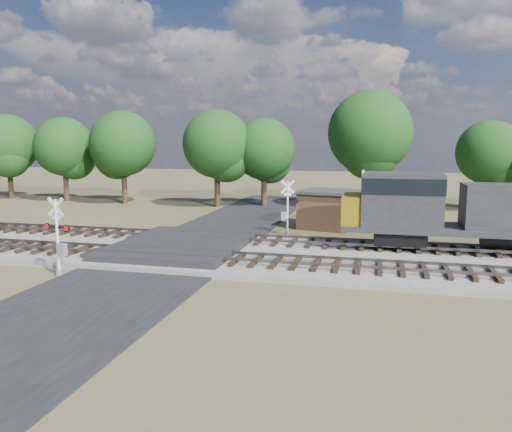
# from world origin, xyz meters

# --- Properties ---
(ground) EXTENTS (160.00, 160.00, 0.00)m
(ground) POSITION_xyz_m (0.00, 0.00, 0.00)
(ground) COLOR #4D512B
(ground) RESTS_ON ground
(ballast_bed) EXTENTS (140.00, 10.00, 0.30)m
(ballast_bed) POSITION_xyz_m (10.00, 0.50, 0.15)
(ballast_bed) COLOR gray
(ballast_bed) RESTS_ON ground
(road) EXTENTS (7.00, 60.00, 0.08)m
(road) POSITION_xyz_m (0.00, 0.00, 0.04)
(road) COLOR black
(road) RESTS_ON ground
(crossing_panel) EXTENTS (7.00, 9.00, 0.62)m
(crossing_panel) POSITION_xyz_m (0.00, 0.50, 0.32)
(crossing_panel) COLOR #262628
(crossing_panel) RESTS_ON ground
(track_near) EXTENTS (140.00, 2.60, 0.33)m
(track_near) POSITION_xyz_m (3.12, -2.00, 0.41)
(track_near) COLOR black
(track_near) RESTS_ON ballast_bed
(track_far) EXTENTS (140.00, 2.60, 0.33)m
(track_far) POSITION_xyz_m (3.12, 3.00, 0.41)
(track_far) COLOR black
(track_far) RESTS_ON ballast_bed
(crossing_signal_near) EXTENTS (1.50, 0.36, 3.74)m
(crossing_signal_near) POSITION_xyz_m (-3.64, -5.62, 1.55)
(crossing_signal_near) COLOR silver
(crossing_signal_near) RESTS_ON ground
(crossing_signal_far) EXTENTS (1.49, 0.41, 3.72)m
(crossing_signal_far) POSITION_xyz_m (4.80, 7.23, 1.55)
(crossing_signal_far) COLOR silver
(crossing_signal_far) RESTS_ON ground
(equipment_shed) EXTENTS (4.73, 4.73, 2.76)m
(equipment_shed) POSITION_xyz_m (7.30, 10.64, 1.40)
(equipment_shed) COLOR #4D3621
(equipment_shed) RESTS_ON ground
(treeline) EXTENTS (77.12, 10.16, 10.84)m
(treeline) POSITION_xyz_m (6.25, 20.37, 6.08)
(treeline) COLOR black
(treeline) RESTS_ON ground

